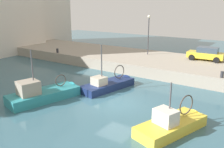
# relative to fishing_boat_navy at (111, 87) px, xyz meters

# --- Properties ---
(water_surface) EXTENTS (80.00, 80.00, 0.00)m
(water_surface) POSITION_rel_fishing_boat_navy_xyz_m (-2.60, -2.34, -0.09)
(water_surface) COLOR #386070
(water_surface) RESTS_ON ground
(quay_wall) EXTENTS (9.00, 56.00, 1.20)m
(quay_wall) POSITION_rel_fishing_boat_navy_xyz_m (8.90, -2.34, 0.51)
(quay_wall) COLOR #9E9384
(quay_wall) RESTS_ON ground
(fishing_boat_navy) EXTENTS (6.21, 2.88, 4.85)m
(fishing_boat_navy) POSITION_rel_fishing_boat_navy_xyz_m (0.00, 0.00, 0.00)
(fishing_boat_navy) COLOR navy
(fishing_boat_navy) RESTS_ON ground
(fishing_boat_teal) EXTENTS (6.61, 3.44, 5.02)m
(fishing_boat_teal) POSITION_rel_fishing_boat_navy_xyz_m (-5.02, 2.68, 0.05)
(fishing_boat_teal) COLOR teal
(fishing_boat_teal) RESTS_ON ground
(fishing_boat_yellow) EXTENTS (5.75, 3.33, 3.88)m
(fishing_boat_yellow) POSITION_rel_fishing_boat_navy_xyz_m (-4.15, -7.51, 0.03)
(fishing_boat_yellow) COLOR gold
(fishing_boat_yellow) RESTS_ON ground
(parked_car_yellow) EXTENTS (1.98, 3.93, 1.49)m
(parked_car_yellow) POSITION_rel_fishing_boat_navy_xyz_m (11.00, -5.43, 1.86)
(parked_car_yellow) COLOR gold
(parked_car_yellow) RESTS_ON quay_wall
(mooring_bollard_south) EXTENTS (0.28, 0.28, 0.55)m
(mooring_bollard_south) POSITION_rel_fishing_boat_navy_xyz_m (4.75, -8.34, 1.38)
(mooring_bollard_south) COLOR #2D2D33
(mooring_bollard_south) RESTS_ON quay_wall
(mooring_bollard_mid) EXTENTS (0.28, 0.28, 0.55)m
(mooring_bollard_mid) POSITION_rel_fishing_boat_navy_xyz_m (4.75, 11.66, 1.38)
(mooring_bollard_mid) COLOR #2D2D33
(mooring_bollard_mid) RESTS_ON quay_wall
(quay_streetlamp) EXTENTS (0.36, 0.36, 4.83)m
(quay_streetlamp) POSITION_rel_fishing_boat_navy_xyz_m (10.40, 1.49, 4.36)
(quay_streetlamp) COLOR #38383D
(quay_streetlamp) RESTS_ON quay_wall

